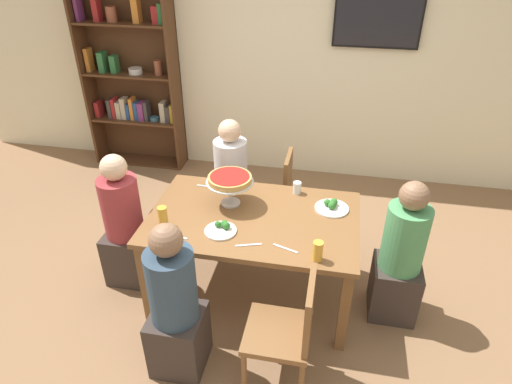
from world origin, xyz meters
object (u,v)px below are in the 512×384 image
object	(u,v)px
diner_head_west	(125,229)
beer_glass_amber_short	(318,251)
water_glass_clear_near	(297,188)
cutlery_knife_near	(285,248)
diner_far_left	(231,186)
cutlery_knife_far	(249,245)
cutlery_fork_near	(176,236)
deep_dish_pizza_stand	(230,181)
salad_plate_far_diner	(332,206)
cutlery_fork_far	(207,186)
bookshelf	(131,75)
chair_far_right	(299,195)
television	(377,21)
diner_head_east	(400,261)
diner_near_left	(175,311)
beer_glass_amber_tall	(163,216)
dining_table	(253,226)
salad_plate_near_diner	(222,229)
chair_near_right	(289,328)

from	to	relation	value
diner_head_west	beer_glass_amber_short	world-z (taller)	diner_head_west
water_glass_clear_near	cutlery_knife_near	bearing A→B (deg)	-89.27
diner_far_left	cutlery_knife_far	xyz separation A→B (m)	(0.41, -1.13, 0.25)
cutlery_fork_near	diner_head_west	bearing A→B (deg)	160.34
cutlery_knife_near	beer_glass_amber_short	bearing A→B (deg)	0.66
deep_dish_pizza_stand	salad_plate_far_diner	bearing A→B (deg)	5.62
water_glass_clear_near	cutlery_fork_far	size ratio (longest dim) A/B	0.54
bookshelf	chair_far_right	size ratio (longest dim) A/B	2.54
deep_dish_pizza_stand	salad_plate_far_diner	world-z (taller)	deep_dish_pizza_stand
cutlery_knife_near	cutlery_fork_far	distance (m)	1.00
salad_plate_far_diner	television	bearing A→B (deg)	82.09
diner_head_east	diner_far_left	bearing A→B (deg)	-28.51
television	diner_head_west	xyz separation A→B (m)	(-1.86, -2.13, -1.26)
diner_near_left	chair_far_right	distance (m)	1.66
cutlery_fork_far	cutlery_knife_far	distance (m)	0.84
television	cutlery_fork_near	size ratio (longest dim) A/B	4.74
diner_far_left	beer_glass_amber_tall	xyz separation A→B (m)	(-0.23, -1.02, 0.32)
beer_glass_amber_tall	cutlery_knife_far	bearing A→B (deg)	-9.70
beer_glass_amber_short	television	bearing A→B (deg)	82.64
deep_dish_pizza_stand	water_glass_clear_near	bearing A→B (deg)	27.63
chair_far_right	beer_glass_amber_tall	world-z (taller)	beer_glass_amber_tall
diner_head_west	diner_far_left	bearing A→B (deg)	50.53
dining_table	diner_head_east	distance (m)	1.09
dining_table	deep_dish_pizza_stand	size ratio (longest dim) A/B	4.29
diner_head_east	beer_glass_amber_tall	size ratio (longest dim) A/B	7.75
bookshelf	salad_plate_near_diner	world-z (taller)	bookshelf
salad_plate_far_diner	water_glass_clear_near	xyz separation A→B (m)	(-0.28, 0.18, 0.03)
cutlery_knife_near	chair_near_right	bearing A→B (deg)	-59.06
deep_dish_pizza_stand	cutlery_fork_far	distance (m)	0.38
salad_plate_near_diner	beer_glass_amber_short	size ratio (longest dim) A/B	1.61
diner_head_west	chair_far_right	xyz separation A→B (m)	(1.30, 0.80, -0.01)
chair_near_right	water_glass_clear_near	distance (m)	1.20
bookshelf	television	world-z (taller)	bookshelf
chair_near_right	cutlery_fork_near	distance (m)	0.98
deep_dish_pizza_stand	water_glass_clear_near	size ratio (longest dim) A/B	3.69
diner_head_east	water_glass_clear_near	xyz separation A→B (m)	(-0.81, 0.39, 0.30)
chair_far_right	water_glass_clear_near	distance (m)	0.49
diner_far_left	cutlery_fork_near	xyz separation A→B (m)	(-0.10, -1.13, 0.25)
bookshelf	salad_plate_far_diner	size ratio (longest dim) A/B	8.67
diner_far_left	salad_plate_far_diner	distance (m)	1.13
television	diner_near_left	distance (m)	3.35
diner_near_left	chair_near_right	world-z (taller)	diner_near_left
television	salad_plate_far_diner	size ratio (longest dim) A/B	3.34
salad_plate_near_diner	cutlery_fork_far	xyz separation A→B (m)	(-0.27, 0.56, -0.02)
salad_plate_near_diner	cutlery_fork_near	distance (m)	0.32
chair_near_right	diner_head_west	bearing A→B (deg)	62.51
diner_head_east	beer_glass_amber_tall	bearing A→B (deg)	7.82
diner_head_west	water_glass_clear_near	distance (m)	1.41
salad_plate_near_diner	cutlery_knife_far	bearing A→B (deg)	-29.12
diner_head_east	diner_near_left	xyz separation A→B (m)	(-1.43, -0.77, 0.00)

